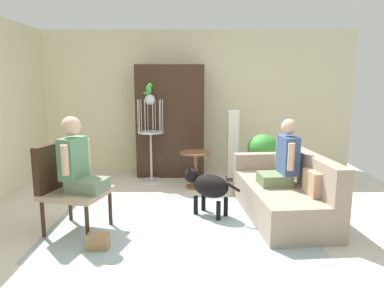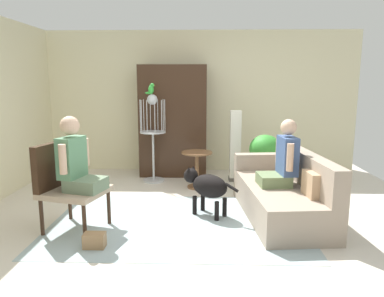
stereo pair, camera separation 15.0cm
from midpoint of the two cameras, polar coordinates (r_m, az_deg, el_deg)
ground_plane at (r=4.53m, az=-1.53°, el=-11.24°), size 6.55×6.55×0.00m
back_wall at (r=6.89m, az=-1.10°, el=7.36°), size 6.05×0.12×2.60m
area_rug at (r=4.45m, az=-3.29°, el=-11.61°), size 2.99×2.01×0.01m
couch at (r=4.75m, az=13.15°, el=-6.75°), size 1.00×1.93×0.81m
armchair at (r=4.34m, az=-20.52°, el=-4.89°), size 0.78×0.75×1.00m
person_on_couch at (r=4.60m, az=13.04°, el=-1.61°), size 0.47×0.52×0.82m
person_on_armchair at (r=4.19m, az=-18.83°, el=-1.96°), size 0.52×0.49×0.83m
round_end_table at (r=5.75m, az=-0.46°, el=-2.59°), size 0.49×0.49×0.59m
dog at (r=4.59m, az=1.36°, el=-5.86°), size 0.68×0.54×0.60m
bird_cage_stand at (r=6.08m, az=-7.50°, el=2.07°), size 0.43×0.43×1.47m
parrot at (r=6.02m, az=-7.82°, el=9.26°), size 0.17×0.10×0.18m
potted_plant at (r=5.96m, az=10.13°, el=-0.49°), size 0.51×0.51×0.84m
column_lamp at (r=6.18m, az=5.49°, el=0.37°), size 0.20×0.20×1.20m
armoire_cabinet at (r=6.53m, az=-4.32°, el=4.34°), size 1.18×0.56×1.96m
handbag at (r=3.92m, az=-15.94°, el=-13.99°), size 0.22×0.14×0.16m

